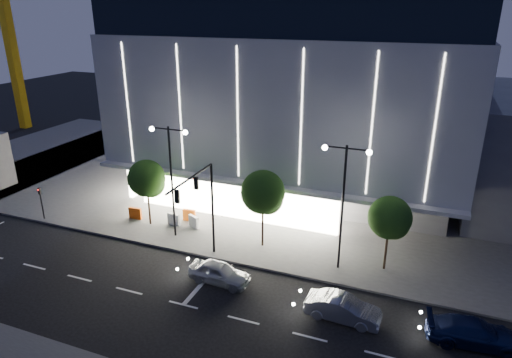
{
  "coord_description": "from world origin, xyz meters",
  "views": [
    {
      "loc": [
        14.7,
        -21.66,
        17.23
      ],
      "look_at": [
        3.02,
        8.14,
        5.0
      ],
      "focal_mm": 32.0,
      "sensor_mm": 36.0,
      "label": 1
    }
  ],
  "objects": [
    {
      "name": "street_lamp_east",
      "position": [
        10.0,
        6.0,
        5.96
      ],
      "size": [
        3.16,
        0.36,
        9.0
      ],
      "color": "black",
      "rests_on": "ground"
    },
    {
      "name": "car_lead",
      "position": [
        3.0,
        1.55,
        0.72
      ],
      "size": [
        4.3,
        1.93,
        1.43
      ],
      "primitive_type": "imported",
      "rotation": [
        0.0,
        0.0,
        1.51
      ],
      "color": "#AAAEB2",
      "rests_on": "ground"
    },
    {
      "name": "tree_right",
      "position": [
        13.03,
        7.02,
        3.88
      ],
      "size": [
        2.91,
        2.91,
        5.51
      ],
      "color": "black",
      "rests_on": "ground"
    },
    {
      "name": "car_third",
      "position": [
        18.34,
        1.26,
        0.71
      ],
      "size": [
        5.12,
        2.57,
        1.43
      ],
      "primitive_type": "imported",
      "rotation": [
        0.0,
        0.0,
        1.69
      ],
      "color": "#121B45",
      "rests_on": "ground"
    },
    {
      "name": "tree_left",
      "position": [
        -5.97,
        7.02,
        4.03
      ],
      "size": [
        3.02,
        3.02,
        5.72
      ],
      "color": "black",
      "rests_on": "ground"
    },
    {
      "name": "traffic_mast",
      "position": [
        1.0,
        3.34,
        5.03
      ],
      "size": [
        0.33,
        5.89,
        7.07
      ],
      "color": "black",
      "rests_on": "ground"
    },
    {
      "name": "tree_mid",
      "position": [
        4.03,
        7.02,
        4.33
      ],
      "size": [
        3.25,
        3.25,
        6.15
      ],
      "color": "black",
      "rests_on": "ground"
    },
    {
      "name": "ped_signal_far",
      "position": [
        -15.0,
        4.5,
        1.89
      ],
      "size": [
        0.22,
        0.24,
        3.0
      ],
      "color": "black",
      "rests_on": "ground"
    },
    {
      "name": "street_lamp_west",
      "position": [
        -3.0,
        6.0,
        5.96
      ],
      "size": [
        3.16,
        0.36,
        9.0
      ],
      "color": "black",
      "rests_on": "ground"
    },
    {
      "name": "barrier_c",
      "position": [
        -3.28,
        8.74,
        0.65
      ],
      "size": [
        1.12,
        0.34,
        1.0
      ],
      "primitive_type": "cube",
      "rotation": [
        0.0,
        0.0,
        0.08
      ],
      "color": "#D2520B",
      "rests_on": "sidewalk_museum"
    },
    {
      "name": "car_second",
      "position": [
        11.36,
        0.72,
        0.72
      ],
      "size": [
        4.46,
        1.73,
        1.45
      ],
      "primitive_type": "imported",
      "rotation": [
        0.0,
        0.0,
        1.53
      ],
      "color": "#9FA2A7",
      "rests_on": "ground"
    },
    {
      "name": "museum",
      "position": [
        2.98,
        22.31,
        9.27
      ],
      "size": [
        30.0,
        25.8,
        18.0
      ],
      "color": "#4C4C51",
      "rests_on": "ground"
    },
    {
      "name": "barrier_b",
      "position": [
        -4.07,
        7.54,
        0.65
      ],
      "size": [
        1.12,
        0.36,
        1.0
      ],
      "primitive_type": "cube",
      "rotation": [
        0.0,
        0.0,
        -0.1
      ],
      "color": "silver",
      "rests_on": "sidewalk_museum"
    },
    {
      "name": "barrier_d",
      "position": [
        -2.33,
        7.78,
        0.65
      ],
      "size": [
        1.1,
        0.69,
        1.0
      ],
      "primitive_type": "cube",
      "rotation": [
        0.0,
        0.0,
        -0.43
      ],
      "color": "white",
      "rests_on": "sidewalk_museum"
    },
    {
      "name": "sidewalk_museum",
      "position": [
        5.0,
        24.0,
        0.07
      ],
      "size": [
        70.0,
        40.0,
        0.15
      ],
      "primitive_type": "cube",
      "color": "#474747",
      "rests_on": "ground"
    },
    {
      "name": "barrier_a",
      "position": [
        -7.73,
        7.38,
        0.65
      ],
      "size": [
        1.12,
        0.36,
        1.0
      ],
      "primitive_type": "cube",
      "rotation": [
        0.0,
        0.0,
        0.1
      ],
      "color": "#CE490B",
      "rests_on": "sidewalk_museum"
    },
    {
      "name": "ground",
      "position": [
        0.0,
        0.0,
        0.0
      ],
      "size": [
        160.0,
        160.0,
        0.0
      ],
      "primitive_type": "plane",
      "color": "black",
      "rests_on": "ground"
    }
  ]
}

